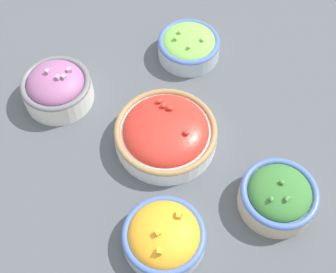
# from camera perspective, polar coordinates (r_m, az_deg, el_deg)

# --- Properties ---
(ground_plane) EXTENTS (3.00, 3.00, 0.00)m
(ground_plane) POSITION_cam_1_polar(r_m,az_deg,el_deg) (0.88, 0.00, -1.04)
(ground_plane) COLOR #4C5156
(bowl_lettuce) EXTENTS (0.13, 0.13, 0.06)m
(bowl_lettuce) POSITION_cam_1_polar(r_m,az_deg,el_deg) (0.99, 2.55, 11.06)
(bowl_lettuce) COLOR #B2C1CC
(bowl_lettuce) RESTS_ON ground_plane
(bowl_cherry_tomatoes) EXTENTS (0.19, 0.19, 0.07)m
(bowl_cherry_tomatoes) POSITION_cam_1_polar(r_m,az_deg,el_deg) (0.86, -0.49, 0.39)
(bowl_cherry_tomatoes) COLOR white
(bowl_cherry_tomatoes) RESTS_ON ground_plane
(bowl_squash) EXTENTS (0.14, 0.14, 0.07)m
(bowl_squash) POSITION_cam_1_polar(r_m,az_deg,el_deg) (0.77, -0.50, -12.02)
(bowl_squash) COLOR #B2C1CC
(bowl_squash) RESTS_ON ground_plane
(bowl_broccoli) EXTENTS (0.13, 0.13, 0.07)m
(bowl_broccoli) POSITION_cam_1_polar(r_m,az_deg,el_deg) (0.82, 13.32, -6.99)
(bowl_broccoli) COLOR beige
(bowl_broccoli) RESTS_ON ground_plane
(bowl_red_onion) EXTENTS (0.14, 0.14, 0.08)m
(bowl_red_onion) POSITION_cam_1_polar(r_m,az_deg,el_deg) (0.94, -13.41, 5.88)
(bowl_red_onion) COLOR silver
(bowl_red_onion) RESTS_ON ground_plane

